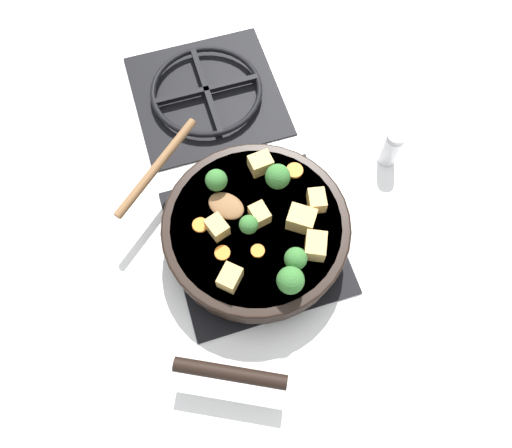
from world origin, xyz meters
The scene contains 22 objects.
ground_plane centered at (0.00, 0.00, 0.00)m, with size 2.40×2.40×0.00m, color white.
front_burner_grate centered at (0.00, 0.00, 0.01)m, with size 0.31×0.31×0.03m.
rear_burner_grate centered at (0.00, 0.36, 0.01)m, with size 0.31×0.31×0.03m.
skillet_pan centered at (0.00, 0.00, 0.06)m, with size 0.37×0.45×0.06m.
wooden_spoon centered at (-0.10, 0.11, 0.09)m, with size 0.23×0.24×0.02m.
tofu_cube_center_large centered at (-0.07, -0.09, 0.10)m, with size 0.04×0.03×0.03m, color tan.
tofu_cube_near_handle centered at (-0.07, 0.01, 0.10)m, with size 0.04×0.03×0.03m, color tan.
tofu_cube_east_chunk centered at (0.04, 0.11, 0.10)m, with size 0.04×0.03×0.03m, color tan.
tofu_cube_west_chunk centered at (0.11, 0.01, 0.10)m, with size 0.04×0.03×0.03m, color tan.
tofu_cube_back_piece centered at (0.08, -0.08, 0.10)m, with size 0.04×0.03×0.03m, color tan.
tofu_cube_front_piece centered at (0.01, 0.01, 0.10)m, with size 0.04×0.03×0.03m, color tan.
tofu_cube_mid_small centered at (0.08, -0.02, 0.10)m, with size 0.05×0.04×0.04m, color tan.
broccoli_floret_near_spoon centered at (-0.02, -0.01, 0.11)m, with size 0.03×0.03×0.04m.
broccoli_floret_center_top centered at (0.02, -0.12, 0.11)m, with size 0.05×0.05×0.05m.
broccoli_floret_east_rim centered at (-0.05, 0.09, 0.11)m, with size 0.04×0.04×0.05m.
broccoli_floret_west_rim centered at (0.04, -0.09, 0.11)m, with size 0.04×0.04×0.05m.
broccoli_floret_north_edge centered at (0.06, 0.06, 0.11)m, with size 0.05×0.05×0.05m.
carrot_slice_orange_thin centered at (0.10, 0.08, 0.09)m, with size 0.03×0.03×0.01m, color orange.
carrot_slice_near_center centered at (-0.07, -0.04, 0.09)m, with size 0.03×0.03×0.01m, color orange.
carrot_slice_edge_slice centered at (-0.09, 0.03, 0.09)m, with size 0.03×0.03×0.01m, color orange.
carrot_slice_under_broccoli centered at (-0.01, -0.05, 0.09)m, with size 0.02×0.02×0.01m, color orange.
salt_shaker centered at (0.31, 0.09, 0.04)m, with size 0.04×0.04×0.09m.
Camera 1 is at (-0.11, -0.34, 0.88)m, focal length 35.00 mm.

